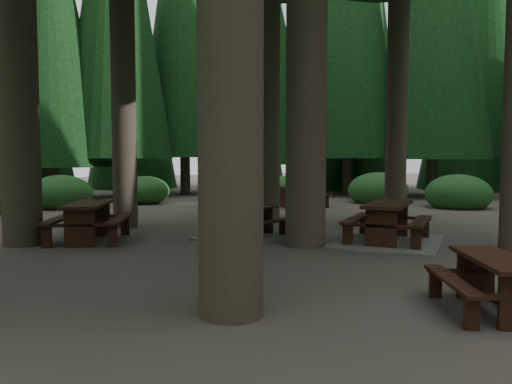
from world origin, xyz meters
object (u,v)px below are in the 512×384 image
picnic_table_d (302,193)px  picnic_table_b (89,216)px  picnic_table_a (388,229)px  picnic_table_e (497,276)px  picnic_table_c (248,228)px

picnic_table_d → picnic_table_b: bearing=-146.5°
picnic_table_a → picnic_table_e: 4.85m
picnic_table_d → picnic_table_e: bearing=-105.8°
picnic_table_c → picnic_table_d: (5.44, 5.02, 0.29)m
picnic_table_a → picnic_table_d: bearing=32.5°
picnic_table_b → picnic_table_d: picnic_table_b is taller
picnic_table_c → picnic_table_e: size_ratio=1.28×
picnic_table_d → picnic_table_e: picnic_table_d is taller
picnic_table_a → picnic_table_e: (-2.59, -4.11, 0.13)m
picnic_table_a → picnic_table_e: size_ratio=1.68×
picnic_table_c → picnic_table_a: bearing=-66.1°
picnic_table_b → picnic_table_d: bearing=-40.8°
picnic_table_c → picnic_table_e: picnic_table_c is taller
picnic_table_d → picnic_table_a: bearing=-102.7°
picnic_table_c → picnic_table_d: size_ratio=1.24×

